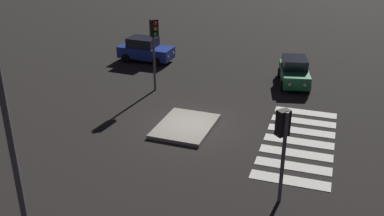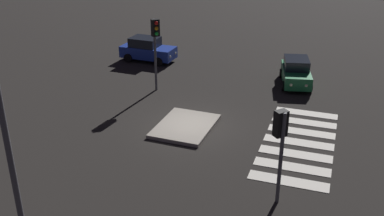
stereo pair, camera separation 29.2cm
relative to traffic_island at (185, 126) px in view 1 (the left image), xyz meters
The scene contains 8 objects.
ground_plane 0.38m from the traffic_island, 44.44° to the right, with size 80.00×80.00×0.00m, color black.
traffic_island is the anchor object (origin of this frame).
car_blue 11.24m from the traffic_island, 33.73° to the left, with size 1.98×3.96×1.69m.
car_green 9.10m from the traffic_island, 28.74° to the right, with size 3.92×2.33×1.62m.
traffic_light_south 7.41m from the traffic_island, 131.42° to the right, with size 0.54×0.54×3.62m.
traffic_light_north 6.19m from the traffic_island, 38.39° to the left, with size 0.53×0.54×4.31m.
street_lamp 11.56m from the traffic_island, behind, with size 0.56×0.56×8.03m.
crosswalk_near 5.51m from the traffic_island, 87.27° to the right, with size 7.60×3.20×0.02m.
Camera 1 is at (-19.08, -6.28, 9.88)m, focal length 41.87 mm.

